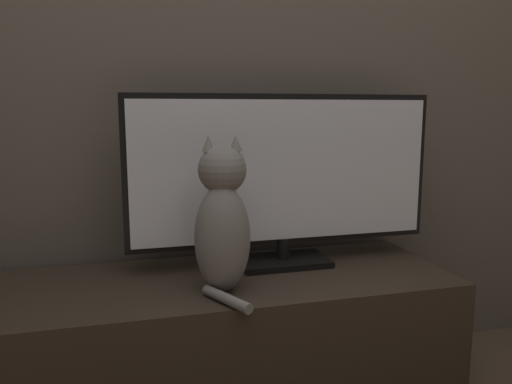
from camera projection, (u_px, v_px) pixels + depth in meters
The scene contains 3 objects.
tv_stand at pixel (217, 346), 1.54m from camera, with size 1.44×0.50×0.44m.
tv at pixel (284, 176), 1.60m from camera, with size 1.01×0.18×0.55m.
cat at pixel (223, 221), 1.38m from camera, with size 0.17×0.29×0.43m.
Camera 1 is at (-0.26, -0.49, 0.94)m, focal length 35.00 mm.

